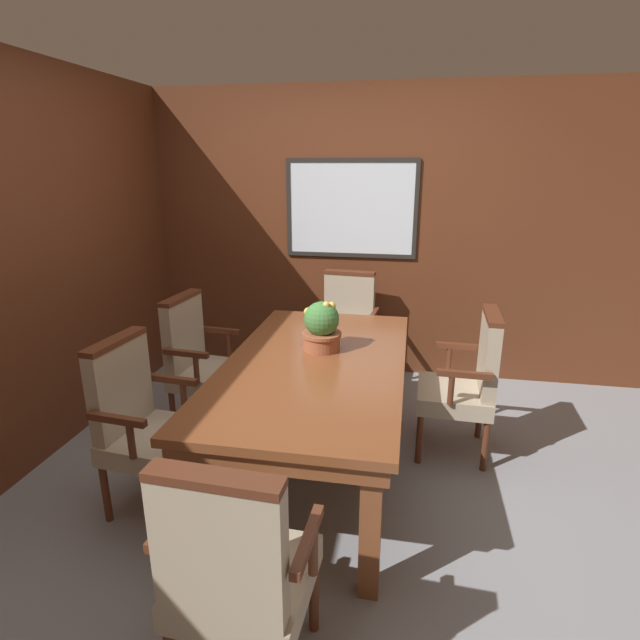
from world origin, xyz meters
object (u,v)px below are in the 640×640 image
(chair_right_far, at_px, (467,379))
(chair_head_near, at_px, (236,569))
(chair_left_far, at_px, (200,359))
(chair_left_near, at_px, (142,420))
(dining_table, at_px, (315,375))
(potted_plant, at_px, (322,327))
(chair_head_far, at_px, (346,326))

(chair_right_far, height_order, chair_head_near, same)
(chair_left_far, relative_size, chair_left_near, 1.00)
(dining_table, bearing_deg, chair_right_far, 24.01)
(chair_head_near, bearing_deg, chair_left_near, -43.89)
(potted_plant, bearing_deg, chair_left_near, -143.32)
(chair_right_far, xyz_separation_m, chair_head_far, (-0.90, 0.95, 0.00))
(chair_head_far, relative_size, potted_plant, 3.09)
(chair_right_far, height_order, chair_head_far, same)
(dining_table, distance_m, chair_right_far, 1.00)
(chair_left_near, distance_m, potted_plant, 1.13)
(chair_head_far, relative_size, chair_left_near, 1.00)
(chair_head_near, bearing_deg, dining_table, -87.77)
(dining_table, height_order, chair_head_near, chair_head_near)
(dining_table, relative_size, chair_head_near, 2.01)
(dining_table, distance_m, potted_plant, 0.30)
(chair_left_far, xyz_separation_m, potted_plant, (0.92, -0.24, 0.37))
(chair_left_far, height_order, chair_left_near, same)
(chair_left_far, relative_size, potted_plant, 3.09)
(chair_right_far, bearing_deg, chair_left_near, -62.26)
(chair_head_far, bearing_deg, chair_right_far, -40.87)
(chair_head_near, relative_size, chair_left_near, 1.00)
(chair_head_near, height_order, chair_left_near, same)
(potted_plant, bearing_deg, chair_left_far, 165.28)
(dining_table, height_order, chair_left_far, chair_left_far)
(chair_head_near, bearing_deg, chair_right_far, -114.91)
(chair_left_near, bearing_deg, chair_left_far, 9.22)
(chair_head_near, xyz_separation_m, chair_head_far, (0.01, 2.70, 0.00))
(dining_table, distance_m, chair_head_far, 1.36)
(chair_right_far, bearing_deg, chair_left_far, -88.97)
(chair_right_far, distance_m, chair_head_far, 1.31)
(chair_left_near, bearing_deg, chair_right_far, -58.48)
(chair_right_far, relative_size, chair_left_near, 1.00)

